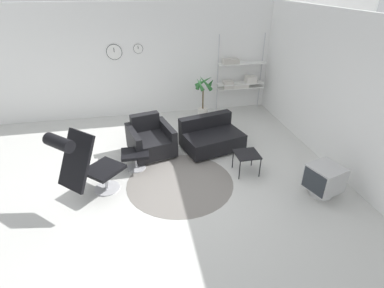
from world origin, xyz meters
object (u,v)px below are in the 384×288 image
(ottoman, at_px, (135,156))
(crt_television, at_px, (324,180))
(lounge_chair, at_px, (84,161))
(couch_low, at_px, (211,138))
(potted_plant, at_px, (204,97))
(side_table, at_px, (247,156))
(armchair_red, at_px, (151,141))
(shelf_unit, at_px, (238,78))

(ottoman, xyz_separation_m, crt_television, (3.06, -1.44, 0.03))
(lounge_chair, relative_size, crt_television, 2.12)
(couch_low, relative_size, potted_plant, 1.13)
(couch_low, height_order, side_table, couch_low)
(armchair_red, height_order, potted_plant, potted_plant)
(shelf_unit, bearing_deg, armchair_red, -143.10)
(ottoman, xyz_separation_m, armchair_red, (0.33, 0.55, 0.01))
(ottoman, height_order, potted_plant, potted_plant)
(ottoman, xyz_separation_m, couch_low, (1.62, 0.50, -0.03))
(couch_low, height_order, potted_plant, potted_plant)
(side_table, bearing_deg, couch_low, 111.71)
(couch_low, bearing_deg, armchair_red, -16.48)
(crt_television, bearing_deg, side_table, 31.67)
(armchair_red, bearing_deg, shelf_unit, -156.75)
(couch_low, bearing_deg, potted_plant, -111.49)
(lounge_chair, height_order, potted_plant, lounge_chair)
(lounge_chair, bearing_deg, couch_low, 72.10)
(armchair_red, bearing_deg, crt_television, 130.24)
(lounge_chair, bearing_deg, armchair_red, 94.37)
(armchair_red, xyz_separation_m, crt_television, (2.73, -1.99, 0.02))
(ottoman, bearing_deg, shelf_unit, 40.56)
(ottoman, distance_m, shelf_unit, 3.82)
(couch_low, xyz_separation_m, side_table, (0.41, -1.04, 0.12))
(couch_low, xyz_separation_m, shelf_unit, (1.24, 1.95, 0.68))
(armchair_red, height_order, shelf_unit, shelf_unit)
(lounge_chair, relative_size, couch_low, 0.97)
(couch_low, bearing_deg, shelf_unit, -136.61)
(lounge_chair, distance_m, armchair_red, 1.82)
(potted_plant, bearing_deg, ottoman, -131.32)
(potted_plant, distance_m, shelf_unit, 1.15)
(ottoman, distance_m, side_table, 2.11)
(ottoman, height_order, side_table, side_table)
(side_table, bearing_deg, shelf_unit, 74.57)
(armchair_red, xyz_separation_m, potted_plant, (1.49, 1.52, 0.30))
(potted_plant, bearing_deg, crt_television, -70.62)
(ottoman, relative_size, potted_plant, 0.42)
(potted_plant, bearing_deg, side_table, -85.38)
(potted_plant, bearing_deg, armchair_red, -134.36)
(lounge_chair, relative_size, side_table, 3.09)
(lounge_chair, height_order, shelf_unit, shelf_unit)
(potted_plant, height_order, shelf_unit, shelf_unit)
(couch_low, relative_size, shelf_unit, 0.68)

